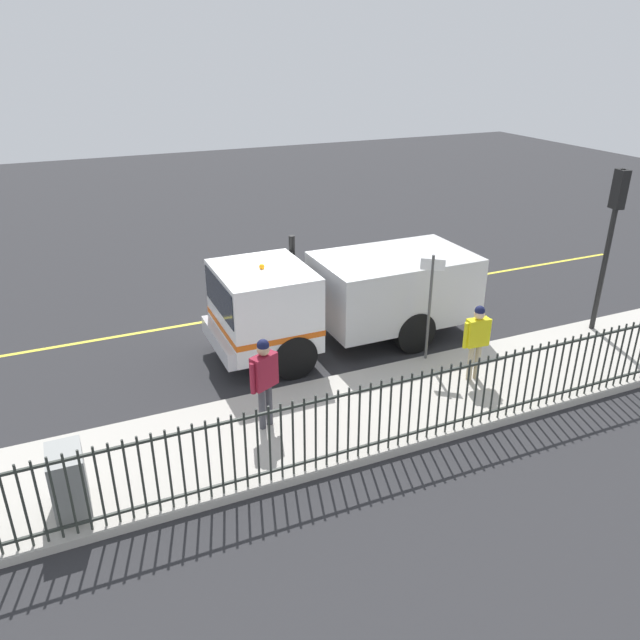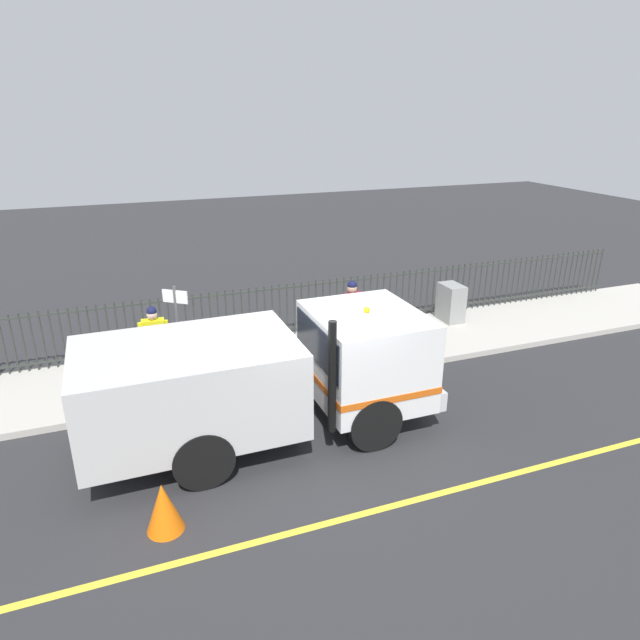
% 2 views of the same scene
% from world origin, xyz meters
% --- Properties ---
extents(ground_plane, '(56.58, 56.58, 0.00)m').
position_xyz_m(ground_plane, '(0.00, 0.00, 0.00)').
color(ground_plane, '#2B2B2D').
rests_on(ground_plane, ground).
extents(sidewalk_slab, '(2.72, 25.72, 0.14)m').
position_xyz_m(sidewalk_slab, '(3.23, 0.00, 0.07)').
color(sidewalk_slab, '#B7B2A8').
rests_on(sidewalk_slab, ground).
extents(lane_marking, '(0.12, 23.15, 0.01)m').
position_xyz_m(lane_marking, '(-2.11, 0.00, 0.00)').
color(lane_marking, yellow).
rests_on(lane_marking, ground).
extents(work_truck, '(2.28, 6.08, 2.43)m').
position_xyz_m(work_truck, '(0.36, 0.63, 1.25)').
color(work_truck, white).
rests_on(work_truck, ground).
extents(worker_standing, '(0.41, 0.58, 1.71)m').
position_xyz_m(worker_standing, '(3.02, -1.95, 1.18)').
color(worker_standing, maroon).
rests_on(worker_standing, sidewalk_slab).
extents(pedestrian_distant, '(0.24, 0.60, 1.61)m').
position_xyz_m(pedestrian_distant, '(3.11, 2.43, 1.12)').
color(pedestrian_distant, yellow).
rests_on(pedestrian_distant, sidewalk_slab).
extents(iron_fence, '(0.04, 21.90, 1.35)m').
position_xyz_m(iron_fence, '(4.47, 0.00, 0.82)').
color(iron_fence, '#2D332D').
rests_on(iron_fence, sidewalk_slab).
extents(utility_cabinet, '(0.74, 0.49, 0.99)m').
position_xyz_m(utility_cabinet, '(3.90, -5.24, 0.63)').
color(utility_cabinet, gray).
rests_on(utility_cabinet, sidewalk_slab).
extents(traffic_cone, '(0.52, 0.52, 0.75)m').
position_xyz_m(traffic_cone, '(-1.42, 2.80, 0.37)').
color(traffic_cone, orange).
rests_on(traffic_cone, ground).
extents(street_sign, '(0.33, 0.42, 2.34)m').
position_xyz_m(street_sign, '(1.97, 2.05, 1.59)').
color(street_sign, '#4C4C4C').
rests_on(street_sign, sidewalk_slab).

